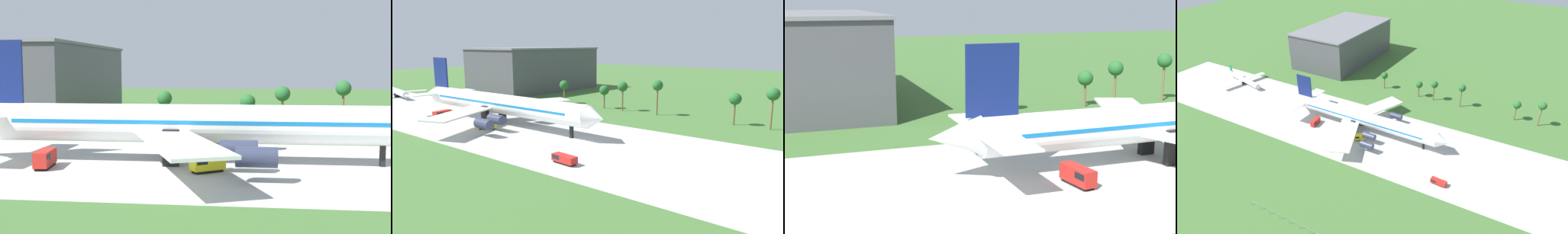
# 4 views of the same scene
# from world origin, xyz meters

# --- Properties ---
(jet_airliner) EXTENTS (78.68, 51.93, 19.10)m
(jet_airliner) POSITION_xyz_m (-32.68, 1.92, 6.08)
(jet_airliner) COLOR white
(jet_airliner) RESTS_ON ground_plane
(fuel_truck) EXTENTS (2.79, 6.05, 2.64)m
(fuel_truck) POSITION_xyz_m (-52.85, -4.79, 1.42)
(fuel_truck) COLOR black
(fuel_truck) RESTS_ON ground_plane
(terminal_building) EXTENTS (36.72, 61.20, 21.79)m
(terminal_building) POSITION_xyz_m (-87.21, 69.36, 10.91)
(terminal_building) COLOR #47474C
(terminal_building) RESTS_ON ground_plane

